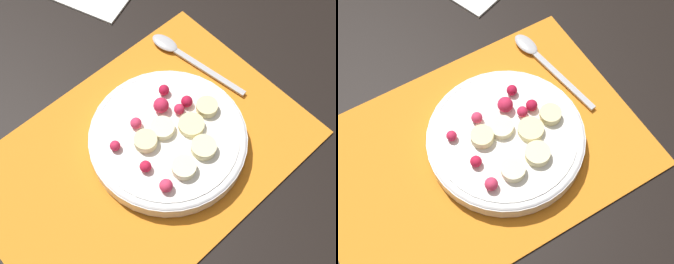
% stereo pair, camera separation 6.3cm
% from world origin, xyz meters
% --- Properties ---
extents(ground_plane, '(3.00, 3.00, 0.00)m').
position_xyz_m(ground_plane, '(0.00, 0.00, 0.00)').
color(ground_plane, black).
extents(placemat, '(0.45, 0.31, 0.01)m').
position_xyz_m(placemat, '(0.00, 0.00, 0.00)').
color(placemat, orange).
rests_on(placemat, ground_plane).
extents(fruit_bowl, '(0.22, 0.22, 0.05)m').
position_xyz_m(fruit_bowl, '(-0.04, 0.01, 0.02)').
color(fruit_bowl, white).
rests_on(fruit_bowl, placemat).
extents(spoon, '(0.04, 0.18, 0.01)m').
position_xyz_m(spoon, '(-0.16, -0.09, 0.01)').
color(spoon, '#B2B2B7').
rests_on(spoon, placemat).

